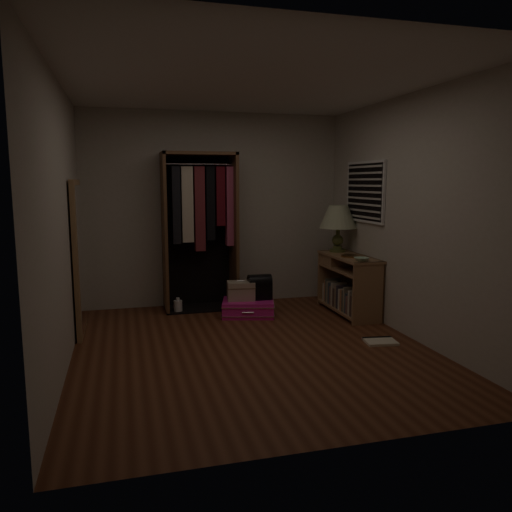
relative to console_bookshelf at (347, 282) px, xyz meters
name	(u,v)px	position (x,y,z in m)	size (l,w,h in m)	color
ground	(252,348)	(-1.54, -1.04, -0.40)	(4.00, 4.00, 0.00)	#552A18
room_walls	(258,200)	(-1.46, -1.00, 1.10)	(3.52, 4.02, 2.60)	#BCB5A8
console_bookshelf	(347,282)	(0.00, 0.00, 0.00)	(0.42, 1.12, 0.75)	#906745
open_wardrobe	(201,219)	(-1.77, 0.73, 0.80)	(0.95, 0.50, 2.05)	brown
floor_mirror	(79,258)	(-3.24, -0.04, 0.45)	(0.06, 0.80, 1.70)	#9E754C
pink_suitcase	(248,308)	(-1.27, 0.18, -0.30)	(0.75, 0.62, 0.20)	#E11B8F
train_case	(241,291)	(-1.35, 0.22, -0.08)	(0.37, 0.28, 0.25)	tan
black_bag	(260,286)	(-1.11, 0.20, -0.03)	(0.30, 0.20, 0.32)	black
table_lamp	(338,218)	(0.00, 0.33, 0.81)	(0.60, 0.60, 0.62)	#495228
brass_tray	(352,256)	(0.00, -0.13, 0.36)	(0.32, 0.32, 0.02)	olive
ceramic_bowl	(362,259)	(-0.05, -0.47, 0.38)	(0.17, 0.17, 0.04)	#A3C4A5
white_jug	(178,306)	(-2.11, 0.56, -0.31)	(0.11, 0.11, 0.20)	white
floor_book	(380,341)	(-0.18, -1.21, -0.38)	(0.35, 0.30, 0.03)	#EBE2C6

